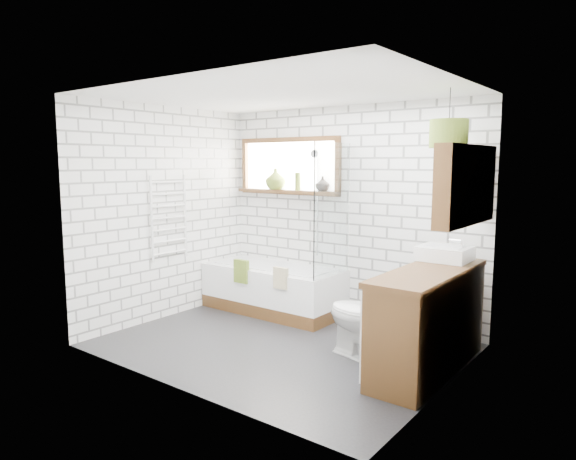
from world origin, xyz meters
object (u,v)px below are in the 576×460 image
Objects in this scene: bathtub at (273,289)px; pendant at (449,134)px; basin at (445,253)px; vanity at (429,320)px; toilet at (364,317)px.

pendant is at bearing -8.07° from bathtub.
basin reaches higher than bathtub.
vanity is (2.26, -0.61, 0.18)m from bathtub.
basin is at bearing 107.87° from pendant.
pendant is at bearing 88.43° from vanity.
bathtub is 2.16× the size of toilet.
toilet is (1.67, -0.70, 0.12)m from bathtub.
bathtub is at bearing 164.87° from vanity.
pendant reaches higher than bathtub.
bathtub is 2.35m from vanity.
bathtub is 1.81m from toilet.
basin is 0.57× the size of toilet.
pendant reaches higher than vanity.
basin is at bearing 96.84° from vanity.
toilet is at bearing -22.75° from bathtub.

